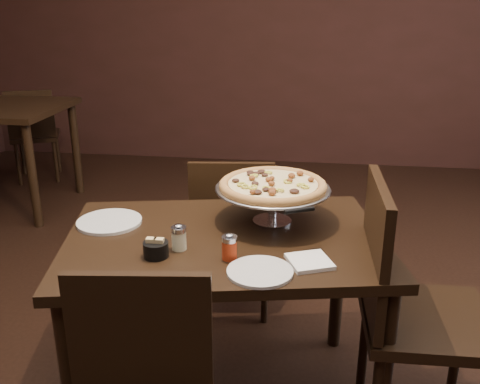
# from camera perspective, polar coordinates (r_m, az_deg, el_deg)

# --- Properties ---
(room) EXTENTS (6.04, 7.04, 2.84)m
(room) POSITION_cam_1_polar(r_m,az_deg,el_deg) (1.92, -1.81, 13.92)
(room) COLOR black
(room) RESTS_ON ground
(dining_table) EXTENTS (1.34, 1.02, 0.75)m
(dining_table) POSITION_cam_1_polar(r_m,az_deg,el_deg) (2.08, -1.56, -7.25)
(dining_table) COLOR black
(dining_table) RESTS_ON ground
(pizza_stand) EXTENTS (0.46, 0.46, 0.19)m
(pizza_stand) POSITION_cam_1_polar(r_m,az_deg,el_deg) (2.12, 3.52, 0.67)
(pizza_stand) COLOR silver
(pizza_stand) RESTS_ON dining_table
(parmesan_shaker) EXTENTS (0.06, 0.06, 0.10)m
(parmesan_shaker) POSITION_cam_1_polar(r_m,az_deg,el_deg) (1.93, -6.54, -4.84)
(parmesan_shaker) COLOR #FBF9C3
(parmesan_shaker) RESTS_ON dining_table
(pepper_flake_shaker) EXTENTS (0.06, 0.06, 0.10)m
(pepper_flake_shaker) POSITION_cam_1_polar(r_m,az_deg,el_deg) (1.85, -1.14, -5.89)
(pepper_flake_shaker) COLOR #99290D
(pepper_flake_shaker) RESTS_ON dining_table
(packet_caddy) EXTENTS (0.09, 0.09, 0.07)m
(packet_caddy) POSITION_cam_1_polar(r_m,az_deg,el_deg) (1.90, -8.97, -5.99)
(packet_caddy) COLOR black
(packet_caddy) RESTS_ON dining_table
(napkin_stack) EXTENTS (0.18, 0.18, 0.01)m
(napkin_stack) POSITION_cam_1_polar(r_m,az_deg,el_deg) (1.85, 7.42, -7.37)
(napkin_stack) COLOR white
(napkin_stack) RESTS_ON dining_table
(plate_left) EXTENTS (0.26, 0.26, 0.01)m
(plate_left) POSITION_cam_1_polar(r_m,az_deg,el_deg) (2.22, -13.76, -3.09)
(plate_left) COLOR silver
(plate_left) RESTS_ON dining_table
(plate_near) EXTENTS (0.22, 0.22, 0.01)m
(plate_near) POSITION_cam_1_polar(r_m,az_deg,el_deg) (1.78, 2.14, -8.48)
(plate_near) COLOR silver
(plate_near) RESTS_ON dining_table
(serving_spatula) EXTENTS (0.15, 0.15, 0.02)m
(serving_spatula) POSITION_cam_1_polar(r_m,az_deg,el_deg) (1.89, 6.32, -2.04)
(serving_spatula) COLOR silver
(serving_spatula) RESTS_ON pizza_stand
(chair_far) EXTENTS (0.46, 0.46, 0.88)m
(chair_far) POSITION_cam_1_polar(r_m,az_deg,el_deg) (2.75, -0.80, -4.12)
(chair_far) COLOR black
(chair_far) RESTS_ON ground
(chair_side) EXTENTS (0.48, 0.48, 1.01)m
(chair_side) POSITION_cam_1_polar(r_m,az_deg,el_deg) (2.10, 17.39, -11.24)
(chair_side) COLOR black
(chair_side) RESTS_ON ground
(bg_chair_far) EXTENTS (0.52, 0.52, 0.85)m
(bg_chair_far) POSITION_cam_1_polar(r_m,az_deg,el_deg) (5.21, -21.10, 6.04)
(bg_chair_far) COLOR black
(bg_chair_far) RESTS_ON ground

